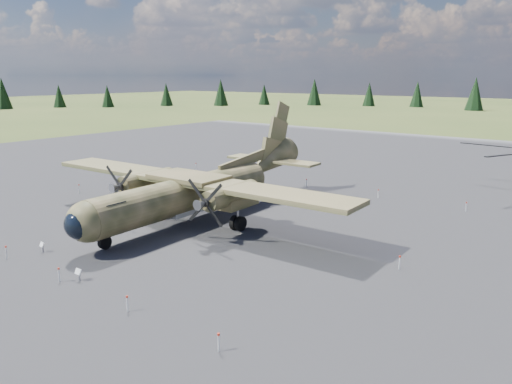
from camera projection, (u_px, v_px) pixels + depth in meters
The scene contains 7 objects.
ground at pixel (200, 222), 39.78m from camera, with size 500.00×500.00×0.00m, color #515726.
apron at pixel (273, 198), 47.51m from camera, with size 120.00×120.00×0.04m, color #545458.
transport_plane at pixel (198, 186), 39.96m from camera, with size 28.83×26.21×9.52m.
info_placard_left at pixel (42, 246), 32.76m from camera, with size 0.46×0.24×0.70m.
info_placard_right at pixel (78, 273), 28.19m from camera, with size 0.46×0.20×0.73m.
barrier_fence at pixel (195, 215), 39.88m from camera, with size 33.12×29.62×0.85m.
treeline at pixel (127, 160), 40.31m from camera, with size 319.83×331.17×10.89m.
Camera 1 is at (26.79, -27.59, 11.37)m, focal length 35.00 mm.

